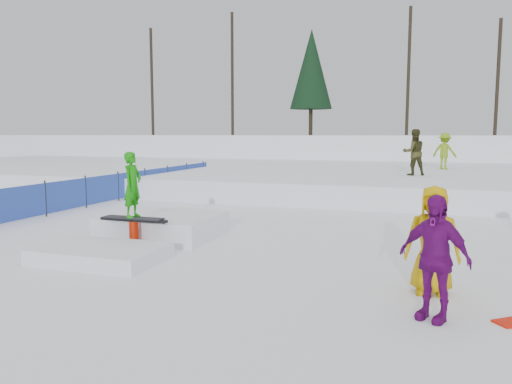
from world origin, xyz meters
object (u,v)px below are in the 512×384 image
(spectator_purple, at_px, (434,258))
(spectator_yellow, at_px, (433,240))
(jib_rail_feature, at_px, (148,230))
(walker_ygreen, at_px, (445,151))
(walker_olive, at_px, (414,152))
(safety_fence, at_px, (118,186))

(spectator_purple, bearing_deg, spectator_yellow, 117.66)
(spectator_yellow, xyz_separation_m, jib_rail_feature, (-6.14, 1.81, -0.55))
(spectator_yellow, bearing_deg, walker_ygreen, 88.91)
(walker_ygreen, height_order, spectator_purple, walker_ygreen)
(walker_olive, xyz_separation_m, walker_ygreen, (1.33, 4.20, -0.07))
(walker_ygreen, distance_m, spectator_yellow, 17.66)
(safety_fence, xyz_separation_m, walker_ygreen, (11.76, 9.77, 1.12))
(walker_olive, xyz_separation_m, spectator_yellow, (0.57, -13.43, -0.89))
(safety_fence, relative_size, walker_ygreen, 9.16)
(walker_ygreen, relative_size, spectator_purple, 1.02)
(walker_ygreen, distance_m, jib_rail_feature, 17.31)
(walker_olive, bearing_deg, safety_fence, 9.16)
(safety_fence, xyz_separation_m, walker_olive, (10.43, 5.57, 1.20))
(safety_fence, bearing_deg, walker_olive, 28.12)
(walker_ygreen, bearing_deg, spectator_yellow, 109.61)
(spectator_purple, bearing_deg, walker_olive, 119.91)
(safety_fence, relative_size, spectator_purple, 9.38)
(jib_rail_feature, bearing_deg, safety_fence, 128.78)
(safety_fence, bearing_deg, spectator_purple, -39.37)
(walker_ygreen, bearing_deg, safety_fence, 61.80)
(safety_fence, bearing_deg, walker_ygreen, 39.72)
(safety_fence, height_order, spectator_purple, spectator_purple)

